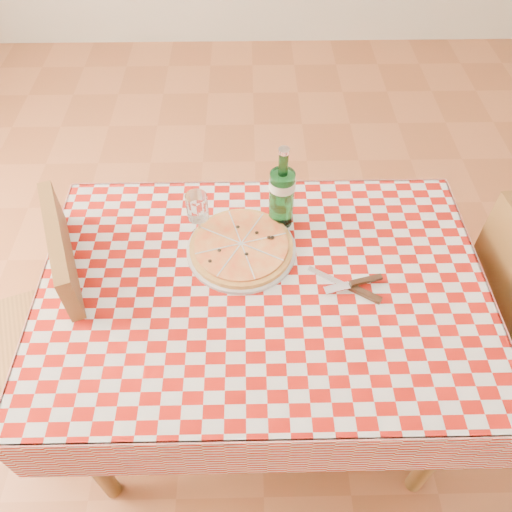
{
  "coord_description": "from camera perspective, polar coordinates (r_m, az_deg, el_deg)",
  "views": [
    {
      "loc": [
        -0.04,
        -0.87,
        1.91
      ],
      "look_at": [
        -0.02,
        0.06,
        0.82
      ],
      "focal_mm": 35.0,
      "sensor_mm": 36.0,
      "label": 1
    }
  ],
  "objects": [
    {
      "name": "pizza_plate",
      "position": [
        1.51,
        -1.69,
        1.12
      ],
      "size": [
        0.41,
        0.41,
        0.04
      ],
      "primitive_type": null,
      "rotation": [
        0.0,
        0.0,
        0.28
      ],
      "color": "#D08C45",
      "rests_on": "tablecloth"
    },
    {
      "name": "chair_far",
      "position": [
        1.78,
        -21.78,
        -6.72
      ],
      "size": [
        0.53,
        0.53,
        0.92
      ],
      "rotation": [
        0.0,
        0.0,
        3.5
      ],
      "color": "brown",
      "rests_on": "ground"
    },
    {
      "name": "wine_glass",
      "position": [
        1.52,
        -6.6,
        4.56
      ],
      "size": [
        0.07,
        0.07,
        0.17
      ],
      "primitive_type": null,
      "rotation": [
        0.0,
        0.0,
        0.12
      ],
      "color": "white",
      "rests_on": "tablecloth"
    },
    {
      "name": "tablecloth",
      "position": [
        1.45,
        0.84,
        -3.44
      ],
      "size": [
        1.3,
        0.9,
        0.01
      ],
      "primitive_type": "cube",
      "color": "#9D1109",
      "rests_on": "dining_table"
    },
    {
      "name": "dining_table",
      "position": [
        1.52,
        0.8,
        -5.58
      ],
      "size": [
        1.2,
        0.8,
        0.75
      ],
      "color": "brown",
      "rests_on": "ground"
    },
    {
      "name": "water_bottle",
      "position": [
        1.51,
        3.0,
        7.8
      ],
      "size": [
        0.09,
        0.09,
        0.29
      ],
      "primitive_type": null,
      "rotation": [
        0.0,
        0.0,
        -0.06
      ],
      "color": "#186126",
      "rests_on": "tablecloth"
    },
    {
      "name": "cutlery",
      "position": [
        1.45,
        10.67,
        -3.28
      ],
      "size": [
        0.26,
        0.23,
        0.03
      ],
      "primitive_type": null,
      "rotation": [
        0.0,
        0.0,
        -0.09
      ],
      "color": "silver",
      "rests_on": "tablecloth"
    }
  ]
}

